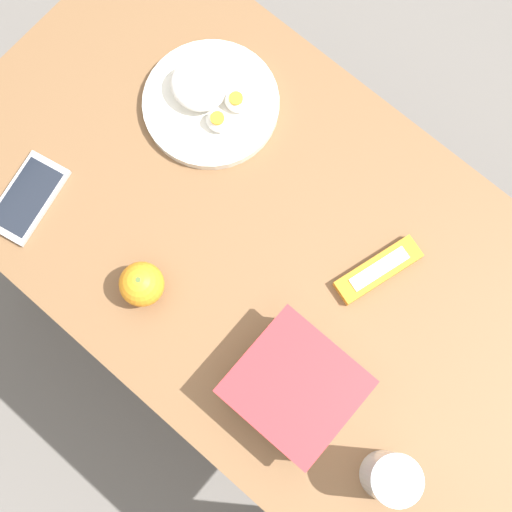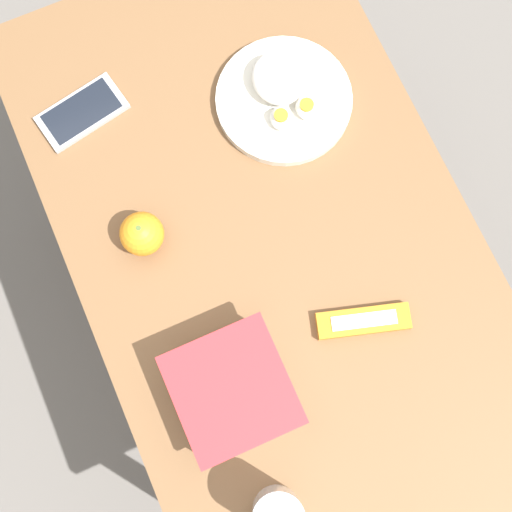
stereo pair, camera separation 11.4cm
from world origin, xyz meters
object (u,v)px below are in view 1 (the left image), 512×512
Objects in this scene: candy_bar at (378,270)px; drinking_glass at (390,478)px; food_container at (295,388)px; orange_fruit at (142,284)px; cell_phone at (28,198)px; rice_plate at (208,99)px.

candy_bar is 0.32m from drinking_glass.
food_container is 1.54× the size of drinking_glass.
food_container is 0.29m from orange_fruit.
cell_phone is at bearing 3.57° from orange_fruit.
rice_plate is 0.35m from cell_phone.
cell_phone is at bearing 28.71° from candy_bar.
candy_bar is at bearing -151.29° from cell_phone.
food_container reaches higher than rice_plate.
food_container is at bearing -173.16° from orange_fruit.
cell_phone is (0.25, 0.02, -0.03)m from orange_fruit.
orange_fruit is (0.29, 0.03, -0.00)m from food_container.
food_container reaches higher than orange_fruit.
drinking_glass is at bearing -176.80° from cell_phone.
orange_fruit is at bearing 113.68° from rice_plate.
orange_fruit is 0.63× the size of drinking_glass.
candy_bar is at bearing -134.94° from orange_fruit.
food_container is 0.24m from candy_bar.
rice_plate is at bearing -25.05° from drinking_glass.
food_container is 0.75× the size of rice_plate.
rice_plate is 1.52× the size of candy_bar.
rice_plate is 2.05× the size of drinking_glass.
food_container is at bearing 94.35° from candy_bar.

